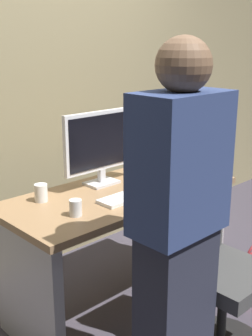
# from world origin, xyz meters

# --- Properties ---
(ground_plane) EXTENTS (9.00, 9.00, 0.00)m
(ground_plane) POSITION_xyz_m (0.00, 0.00, 0.00)
(ground_plane) COLOR #3D3842
(wall_back) EXTENTS (6.40, 0.10, 3.00)m
(wall_back) POSITION_xyz_m (0.00, 0.84, 1.50)
(wall_back) COLOR #8C7F5B
(wall_back) RESTS_ON ground
(desk) EXTENTS (1.44, 0.66, 0.76)m
(desk) POSITION_xyz_m (0.00, 0.00, 0.52)
(desk) COLOR #93704C
(desk) RESTS_ON ground
(office_chair) EXTENTS (0.52, 0.52, 0.94)m
(office_chair) POSITION_xyz_m (0.08, -0.64, 0.43)
(office_chair) COLOR black
(office_chair) RESTS_ON ground
(person_at_desk) EXTENTS (0.40, 0.24, 1.64)m
(person_at_desk) POSITION_xyz_m (-0.34, -0.73, 0.84)
(person_at_desk) COLOR #262838
(person_at_desk) RESTS_ON ground
(monitor) EXTENTS (0.54, 0.14, 0.46)m
(monitor) POSITION_xyz_m (0.00, 0.17, 1.01)
(monitor) COLOR silver
(monitor) RESTS_ON desk
(keyboard) EXTENTS (0.43, 0.14, 0.02)m
(keyboard) POSITION_xyz_m (-0.03, -0.12, 0.77)
(keyboard) COLOR white
(keyboard) RESTS_ON desk
(mouse) EXTENTS (0.06, 0.10, 0.03)m
(mouse) POSITION_xyz_m (0.30, -0.12, 0.78)
(mouse) COLOR white
(mouse) RESTS_ON desk
(cup_near_keyboard) EXTENTS (0.06, 0.06, 0.09)m
(cup_near_keyboard) POSITION_xyz_m (-0.43, -0.13, 0.80)
(cup_near_keyboard) COLOR silver
(cup_near_keyboard) RESTS_ON desk
(cup_by_monitor) EXTENTS (0.07, 0.07, 0.10)m
(cup_by_monitor) POSITION_xyz_m (-0.44, 0.17, 0.81)
(cup_by_monitor) COLOR white
(cup_by_monitor) RESTS_ON desk
(book_stack) EXTENTS (0.23, 0.19, 0.18)m
(book_stack) POSITION_xyz_m (0.48, 0.05, 0.85)
(book_stack) COLOR beige
(book_stack) RESTS_ON desk
(cell_phone) EXTENTS (0.08, 0.15, 0.01)m
(cell_phone) POSITION_xyz_m (0.51, -0.18, 0.76)
(cell_phone) COLOR black
(cell_phone) RESTS_ON desk
(handbag) EXTENTS (0.34, 0.14, 0.38)m
(handbag) POSITION_xyz_m (0.66, -0.54, 0.14)
(handbag) COLOR maroon
(handbag) RESTS_ON ground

